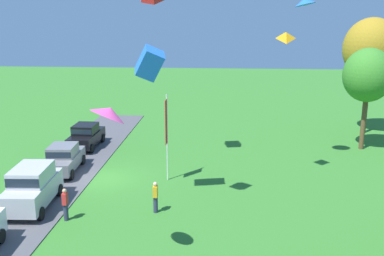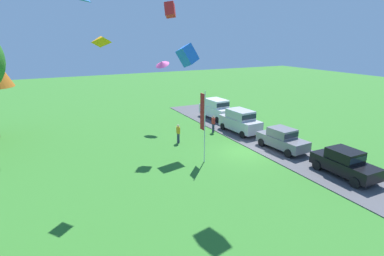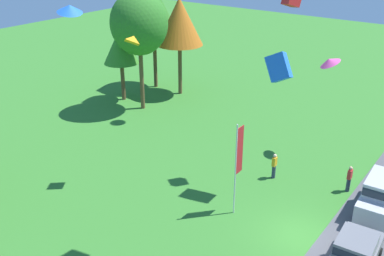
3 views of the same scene
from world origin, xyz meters
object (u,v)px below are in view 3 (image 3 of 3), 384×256
object	(u,v)px
kite_diamond_topmost	(134,39)
tree_far_left	(153,9)
tree_left_of_center	(121,46)
tree_center_back	(139,24)
kite_delta_low_drifter	(70,9)
flag_banner	(238,157)
kite_delta_trailing_tail	(330,61)
tree_lone_near	(180,22)
person_watching_sky	(274,166)
kite_box_high_right	(279,67)
car_suv_near_entrance	(382,195)
car_sedan_by_flagpole	(354,254)
person_on_lawn	(349,179)

from	to	relation	value
kite_diamond_topmost	tree_far_left	bearing A→B (deg)	37.72
tree_left_of_center	tree_center_back	bearing A→B (deg)	-101.12
tree_far_left	kite_delta_low_drifter	size ratio (longest dim) A/B	7.66
tree_center_back	flag_banner	size ratio (longest dim) A/B	1.86
flag_banner	kite_delta_trailing_tail	xyz separation A→B (m)	(10.12, -0.80, 3.15)
tree_lone_near	kite_delta_low_drifter	world-z (taller)	kite_delta_low_drifter
flag_banner	kite_diamond_topmost	bearing A→B (deg)	92.69
person_watching_sky	tree_far_left	size ratio (longest dim) A/B	0.17
person_watching_sky	kite_delta_low_drifter	size ratio (longest dim) A/B	1.29
kite_delta_low_drifter	tree_far_left	bearing A→B (deg)	28.73
tree_center_back	kite_box_high_right	bearing A→B (deg)	-108.94
car_suv_near_entrance	tree_left_of_center	size ratio (longest dim) A/B	0.71
person_watching_sky	car_sedan_by_flagpole	bearing A→B (deg)	-128.84
tree_left_of_center	kite_delta_low_drifter	xyz separation A→B (m)	(-12.66, -9.45, 5.91)
kite_box_high_right	kite_diamond_topmost	size ratio (longest dim) A/B	1.70
tree_left_of_center	tree_lone_near	distance (m)	5.81
car_suv_near_entrance	kite_box_high_right	size ratio (longest dim) A/B	3.26
kite_box_high_right	car_sedan_by_flagpole	bearing A→B (deg)	-123.45
car_sedan_by_flagpole	tree_far_left	distance (m)	29.68
kite_box_high_right	tree_left_of_center	bearing A→B (deg)	72.27
flag_banner	tree_left_of_center	bearing A→B (deg)	62.79
car_suv_near_entrance	tree_lone_near	world-z (taller)	tree_lone_near
person_on_lawn	tree_far_left	distance (m)	24.62
tree_center_back	tree_lone_near	distance (m)	5.08
person_on_lawn	kite_delta_trailing_tail	xyz separation A→B (m)	(4.26, 3.61, 5.75)
tree_lone_near	kite_delta_low_drifter	distance (m)	18.66
car_sedan_by_flagpole	car_suv_near_entrance	distance (m)	5.55
car_suv_near_entrance	kite_delta_low_drifter	world-z (taller)	kite_delta_low_drifter
car_sedan_by_flagpole	tree_lone_near	distance (m)	26.80
tree_lone_near	car_suv_near_entrance	bearing A→B (deg)	-113.18
person_watching_sky	tree_left_of_center	xyz separation A→B (m)	(4.60, 17.91, 4.16)
tree_center_back	tree_left_of_center	distance (m)	3.87
car_sedan_by_flagpole	car_suv_near_entrance	size ratio (longest dim) A/B	0.96
car_suv_near_entrance	tree_far_left	world-z (taller)	tree_far_left
kite_delta_trailing_tail	kite_delta_low_drifter	xyz separation A→B (m)	(-13.58, 9.24, 4.33)
car_suv_near_entrance	person_on_lawn	distance (m)	2.66
car_sedan_by_flagpole	car_suv_near_entrance	world-z (taller)	car_suv_near_entrance
car_suv_near_entrance	tree_center_back	xyz separation A→B (m)	(4.10, 21.63, 6.20)
flag_banner	kite_box_high_right	xyz separation A→B (m)	(3.36, -0.36, 4.26)
person_on_lawn	flag_banner	bearing A→B (deg)	143.07
tree_center_back	kite_diamond_topmost	size ratio (longest dim) A/B	11.98
tree_left_of_center	tree_far_left	distance (m)	5.30
person_on_lawn	tree_lone_near	size ratio (longest dim) A/B	0.19
kite_delta_trailing_tail	car_suv_near_entrance	bearing A→B (deg)	-133.67
car_sedan_by_flagpole	car_suv_near_entrance	xyz separation A→B (m)	(5.53, 0.31, 0.25)
car_suv_near_entrance	kite_delta_trailing_tail	xyz separation A→B (m)	(5.60, 5.86, 5.33)
kite_box_high_right	tree_center_back	bearing A→B (deg)	71.06
tree_left_of_center	tree_far_left	world-z (taller)	tree_far_left
kite_box_high_right	person_watching_sky	bearing A→B (deg)	15.68
kite_diamond_topmost	kite_delta_low_drifter	bearing A→B (deg)	155.02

